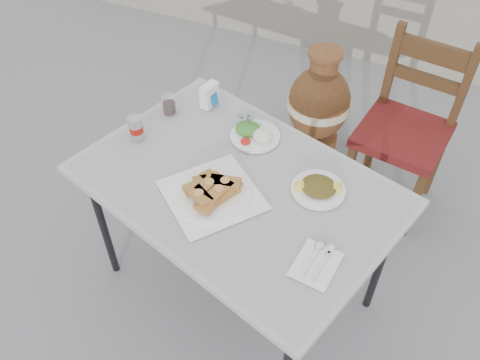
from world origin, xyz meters
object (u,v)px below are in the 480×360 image
at_px(cola_glass, 169,105).
at_px(terracotta_urn, 319,104).
at_px(napkin_holder, 210,95).
at_px(chair, 406,128).
at_px(salad_chopped_plate, 318,188).
at_px(cafe_table, 237,191).
at_px(pide_plate, 212,190).
at_px(salad_rice_plate, 255,133).
at_px(condiment_caddy, 247,123).
at_px(soda_can, 136,128).

xyz_separation_m(cola_glass, terracotta_urn, (0.51, 0.96, -0.51)).
bearing_deg(napkin_holder, chair, 42.03).
bearing_deg(salad_chopped_plate, chair, 74.18).
relative_size(cafe_table, pide_plate, 3.00).
bearing_deg(cola_glass, salad_rice_plate, -0.35).
bearing_deg(terracotta_urn, condiment_caddy, -97.22).
distance_m(soda_can, terracotta_urn, 1.41).
height_order(cafe_table, condiment_caddy, condiment_caddy).
xyz_separation_m(pide_plate, napkin_holder, (-0.27, 0.54, 0.03)).
bearing_deg(condiment_caddy, terracotta_urn, 82.78).
relative_size(cafe_table, terracotta_urn, 2.13).
height_order(condiment_caddy, terracotta_urn, condiment_caddy).
bearing_deg(napkin_holder, cola_glass, -128.68).
relative_size(cola_glass, chair, 0.09).
bearing_deg(chair, salad_chopped_plate, -96.84).
distance_m(cafe_table, condiment_caddy, 0.37).
xyz_separation_m(pide_plate, cola_glass, (-0.43, 0.41, 0.01)).
bearing_deg(cafe_table, terracotta_urn, 89.35).
relative_size(pide_plate, terracotta_urn, 0.71).
xyz_separation_m(soda_can, terracotta_urn, (0.55, 1.19, -0.53)).
distance_m(soda_can, napkin_holder, 0.41).
relative_size(soda_can, napkin_holder, 0.97).
height_order(cafe_table, cola_glass, cola_glass).
distance_m(pide_plate, terracotta_urn, 1.46).
xyz_separation_m(condiment_caddy, chair, (0.68, 0.64, -0.29)).
bearing_deg(salad_chopped_plate, condiment_caddy, 149.21).
xyz_separation_m(salad_rice_plate, cola_glass, (-0.45, 0.00, 0.02)).
relative_size(napkin_holder, chair, 0.11).
bearing_deg(cola_glass, napkin_holder, 40.51).
distance_m(pide_plate, soda_can, 0.51).
distance_m(cola_glass, napkin_holder, 0.20).
relative_size(cola_glass, napkin_holder, 0.82).
relative_size(chair, terracotta_urn, 1.45).
distance_m(salad_chopped_plate, napkin_holder, 0.75).
xyz_separation_m(soda_can, condiment_caddy, (0.43, 0.27, -0.03)).
bearing_deg(soda_can, terracotta_urn, 65.15).
height_order(condiment_caddy, chair, chair).
xyz_separation_m(pide_plate, condiment_caddy, (-0.04, 0.45, -0.01)).
bearing_deg(salad_chopped_plate, pide_plate, -153.08).
bearing_deg(napkin_holder, salad_rice_plate, -13.65).
height_order(cola_glass, terracotta_urn, cola_glass).
bearing_deg(chair, pide_plate, -111.52).
bearing_deg(cola_glass, cafe_table, -31.35).
xyz_separation_m(cafe_table, napkin_holder, (-0.34, 0.43, 0.11)).
height_order(salad_rice_plate, condiment_caddy, condiment_caddy).
bearing_deg(salad_rice_plate, terracotta_urn, 86.54).
bearing_deg(pide_plate, salad_rice_plate, 87.11).
xyz_separation_m(salad_rice_plate, salad_chopped_plate, (0.37, -0.21, -0.00)).
xyz_separation_m(cafe_table, soda_can, (-0.54, 0.08, 0.11)).
height_order(chair, terracotta_urn, chair).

